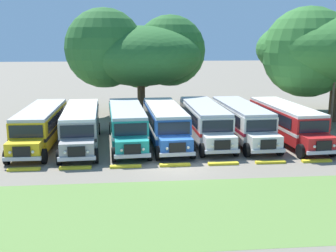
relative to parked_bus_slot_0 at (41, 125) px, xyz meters
The scene contains 19 objects.
ground_plane 11.47m from the parked_bus_slot_0, 31.94° to the right, with size 220.00×220.00×0.00m, color slate.
foreground_grass_strip 16.33m from the parked_bus_slot_0, 53.62° to the right, with size 80.00×8.15×0.01m, color olive.
parked_bus_slot_0 is the anchor object (origin of this frame).
parked_bus_slot_1 3.10m from the parked_bus_slot_0, ahead, with size 3.16×10.91×2.82m.
parked_bus_slot_2 6.57m from the parked_bus_slot_0, ahead, with size 3.24×10.92×2.82m.
parked_bus_slot_3 9.55m from the parked_bus_slot_0, ahead, with size 3.19×10.91×2.82m.
parked_bus_slot_4 12.79m from the parked_bus_slot_0, ahead, with size 2.95×10.87×2.82m.
parked_bus_slot_5 15.77m from the parked_bus_slot_0, ahead, with size 3.15×10.90×2.82m.
parked_bus_slot_6 19.23m from the parked_bus_slot_0, ahead, with size 3.37×10.94×2.82m.
curb_wheelstop_0 6.44m from the parked_bus_slot_0, 88.81° to the right, with size 2.00×0.36×0.15m, color yellow.
curb_wheelstop_1 7.23m from the parked_bus_slot_0, 62.19° to the right, with size 2.00×0.36×0.15m, color yellow.
curb_wheelstop_2 9.13m from the parked_bus_slot_0, 44.04° to the right, with size 2.00×0.36×0.15m, color yellow.
curb_wheelstop_3 11.59m from the parked_bus_slot_0, 32.99° to the right, with size 2.00×0.36×0.15m, color yellow.
curb_wheelstop_4 14.34m from the parked_bus_slot_0, 26.04° to the right, with size 2.00×0.36×0.15m, color yellow.
curb_wheelstop_5 17.23m from the parked_bus_slot_0, 21.39° to the right, with size 2.00×0.36×0.15m, color yellow.
curb_wheelstop_6 20.21m from the parked_bus_slot_0, 18.10° to the right, with size 2.00×0.36×0.15m, color yellow.
broad_shade_tree 15.39m from the parked_bus_slot_0, 57.50° to the left, with size 14.58×12.81×10.96m.
secondary_tree 28.30m from the parked_bus_slot_0, 15.84° to the left, with size 16.50×16.56×11.54m.
utility_pole 24.72m from the parked_bus_slot_0, ahead, with size 1.80×0.20×7.91m.
Camera 1 is at (-2.86, -25.67, 8.28)m, focal length 44.33 mm.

